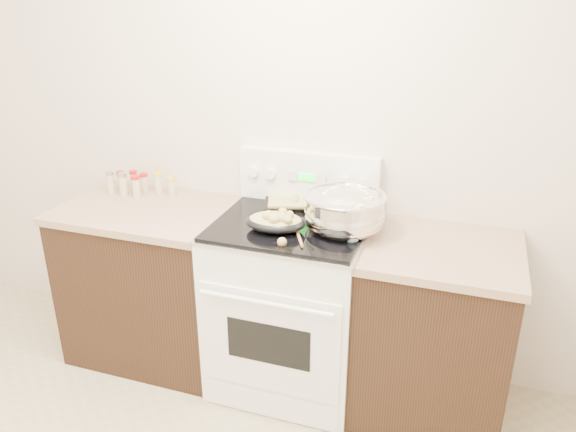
% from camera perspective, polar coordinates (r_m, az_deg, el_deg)
% --- Properties ---
extents(counter_left, '(0.93, 0.67, 0.92)m').
position_cam_1_polar(counter_left, '(3.33, -13.41, -6.40)').
color(counter_left, black).
rests_on(counter_left, ground).
extents(counter_right, '(0.73, 0.67, 0.92)m').
position_cam_1_polar(counter_right, '(2.90, 14.46, -11.22)').
color(counter_right, black).
rests_on(counter_right, ground).
extents(kitchen_range, '(0.78, 0.73, 1.22)m').
position_cam_1_polar(kitchen_range, '(2.99, 0.34, -8.66)').
color(kitchen_range, white).
rests_on(kitchen_range, ground).
extents(mixing_bowl, '(0.41, 0.41, 0.23)m').
position_cam_1_polar(mixing_bowl, '(2.69, 5.76, 0.45)').
color(mixing_bowl, silver).
rests_on(mixing_bowl, kitchen_range).
extents(roasting_pan, '(0.31, 0.23, 0.11)m').
position_cam_1_polar(roasting_pan, '(2.67, -1.28, -0.52)').
color(roasting_pan, black).
rests_on(roasting_pan, kitchen_range).
extents(baking_sheet, '(0.45, 0.38, 0.06)m').
position_cam_1_polar(baking_sheet, '(3.01, 1.36, 1.56)').
color(baking_sheet, black).
rests_on(baking_sheet, kitchen_range).
extents(wooden_spoon, '(0.13, 0.23, 0.04)m').
position_cam_1_polar(wooden_spoon, '(2.57, -0.02, -2.43)').
color(wooden_spoon, tan).
rests_on(wooden_spoon, kitchen_range).
extents(blue_ladle, '(0.14, 0.25, 0.10)m').
position_cam_1_polar(blue_ladle, '(2.60, 6.71, -1.78)').
color(blue_ladle, '#94CADD').
rests_on(blue_ladle, kitchen_range).
extents(spice_jars, '(0.39, 0.15, 0.13)m').
position_cam_1_polar(spice_jars, '(3.33, -15.16, 3.24)').
color(spice_jars, '#BFB28C').
rests_on(spice_jars, counter_left).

